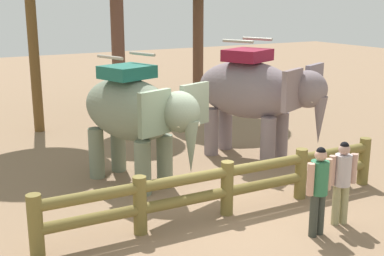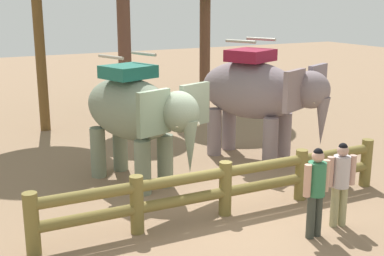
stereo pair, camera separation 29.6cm
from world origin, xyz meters
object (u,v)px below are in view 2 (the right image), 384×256
Objects in this scene: elephant_near_left at (136,113)px; tourist_man_in_blue at (316,186)px; tourist_woman_in_black at (341,179)px; elephant_center at (258,93)px; log_fence at (225,184)px.

elephant_near_left reaches higher than tourist_man_in_blue.
tourist_woman_in_black is 0.70m from tourist_man_in_blue.
elephant_center is 2.31× the size of tourist_woman_in_black.
log_fence is 2.09m from tourist_woman_in_black.
log_fence is at bearing 119.82° from tourist_man_in_blue.
tourist_man_in_blue is (1.71, -3.87, -0.69)m from elephant_near_left.
log_fence is at bearing -70.38° from elephant_near_left.
elephant_near_left is at bearing -175.47° from elephant_center.
tourist_woman_in_black is at bearing -103.57° from elephant_center.
log_fence is 1.77m from tourist_man_in_blue.
elephant_center is (3.35, 0.27, 0.10)m from elephant_near_left.
elephant_center is 2.26× the size of tourist_man_in_blue.
tourist_woman_in_black is at bearing -41.53° from log_fence.
log_fence is 2.69m from elephant_near_left.
tourist_man_in_blue is at bearing -66.20° from elephant_near_left.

